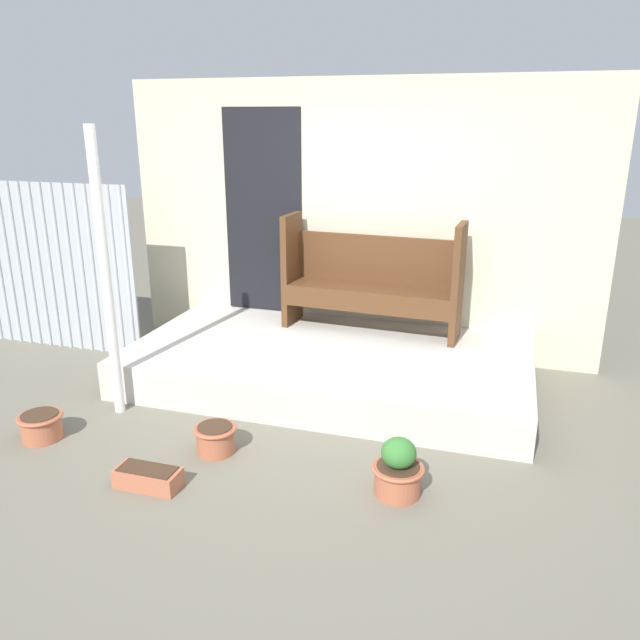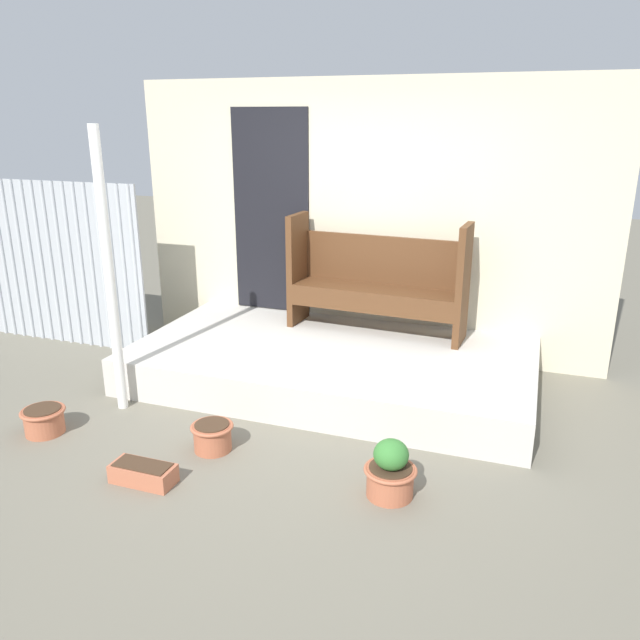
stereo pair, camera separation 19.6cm
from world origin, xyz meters
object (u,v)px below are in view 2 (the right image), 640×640
at_px(bench, 377,277).
at_px(flower_pot_left, 44,419).
at_px(planter_box_rect, 143,473).
at_px(flower_pot_middle, 212,435).
at_px(flower_pot_right, 390,472).
at_px(support_post, 109,275).

xyz_separation_m(bench, flower_pot_left, (-1.97, -2.18, -0.74)).
bearing_deg(planter_box_rect, flower_pot_middle, 67.03).
bearing_deg(flower_pot_right, flower_pot_left, -178.45).
height_order(flower_pot_left, flower_pot_right, flower_pot_right).
relative_size(bench, flower_pot_right, 4.34).
xyz_separation_m(support_post, flower_pot_middle, (1.02, -0.36, -0.99)).
distance_m(flower_pot_middle, flower_pot_right, 1.32).
bearing_deg(flower_pot_right, support_post, 168.15).
xyz_separation_m(support_post, bench, (1.69, 1.62, -0.26)).
height_order(support_post, flower_pot_left, support_post).
bearing_deg(planter_box_rect, flower_pot_left, 163.61).
bearing_deg(flower_pot_middle, flower_pot_left, -171.25).
relative_size(support_post, planter_box_rect, 5.25).
distance_m(support_post, flower_pot_left, 1.17).
bearing_deg(support_post, flower_pot_middle, -19.39).
xyz_separation_m(bench, flower_pot_right, (0.65, -2.11, -0.68)).
relative_size(flower_pot_middle, planter_box_rect, 0.72).
bearing_deg(flower_pot_left, bench, 47.93).
bearing_deg(bench, planter_box_rect, -106.27).
height_order(support_post, flower_pot_right, support_post).
bearing_deg(bench, flower_pot_middle, -105.33).
distance_m(bench, flower_pot_right, 2.31).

